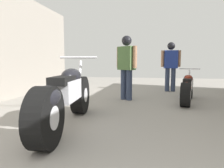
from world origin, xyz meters
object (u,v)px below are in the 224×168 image
Objects in this scene: motorcycle_black_naked at (187,89)px; mechanic_with_helmet at (126,62)px; motorcycle_maroon_cruiser at (66,97)px; mechanic_in_blue at (171,62)px.

motorcycle_black_naked is 1.06× the size of mechanic_with_helmet.
mechanic_with_helmet reaches higher than motorcycle_maroon_cruiser.
mechanic_in_blue is at bearing 96.67° from motorcycle_black_naked.
mechanic_in_blue reaches higher than motorcycle_black_naked.
mechanic_in_blue is (1.88, 4.25, 0.53)m from motorcycle_maroon_cruiser.
mechanic_in_blue is at bearing 55.25° from mechanic_with_helmet.
motorcycle_maroon_cruiser is at bearing -131.88° from motorcycle_black_naked.
motorcycle_black_naked is at bearing 48.12° from motorcycle_maroon_cruiser.
mechanic_in_blue is (-0.22, 1.91, 0.65)m from motorcycle_black_naked.
mechanic_in_blue is at bearing 66.11° from motorcycle_maroon_cruiser.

